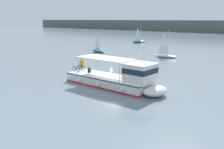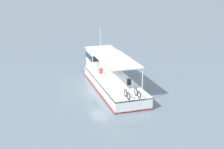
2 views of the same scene
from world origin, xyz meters
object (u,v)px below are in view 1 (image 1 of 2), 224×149
object	(u,v)px
sailboat_mid_channel	(98,50)
sailboat_off_bow	(139,41)
sailboat_horizon_east	(166,55)
ferry_main	(119,79)
channel_buoy	(81,62)

from	to	relation	value
sailboat_mid_channel	sailboat_off_bow	bearing A→B (deg)	106.24
sailboat_horizon_east	sailboat_mid_channel	world-z (taller)	same
ferry_main	sailboat_horizon_east	size ratio (longest dim) A/B	2.40
sailboat_mid_channel	channel_buoy	distance (m)	17.28
sailboat_horizon_east	sailboat_off_bow	world-z (taller)	same
ferry_main	sailboat_off_bow	size ratio (longest dim) A/B	2.40
ferry_main	sailboat_horizon_east	xyz separation A→B (m)	(-7.98, 23.48, -0.47)
sailboat_horizon_east	ferry_main	bearing A→B (deg)	-71.22
channel_buoy	sailboat_off_bow	bearing A→B (deg)	113.97
sailboat_mid_channel	sailboat_off_bow	size ratio (longest dim) A/B	1.00
sailboat_horizon_east	sailboat_mid_channel	distance (m)	16.23
sailboat_off_bow	channel_buoy	world-z (taller)	sailboat_off_bow
sailboat_off_bow	channel_buoy	bearing A→B (deg)	-66.03
sailboat_mid_channel	channel_buoy	xyz separation A→B (m)	(10.21, -13.94, 0.03)
sailboat_off_bow	channel_buoy	distance (m)	43.89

